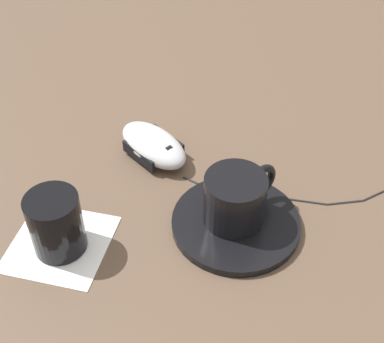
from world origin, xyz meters
The scene contains 7 objects.
ground_plane centered at (0.00, 0.00, 0.00)m, with size 3.00×3.00×0.00m, color brown.
saucer centered at (-0.08, -0.05, 0.01)m, with size 0.16×0.16×0.01m, color black.
coffee_cup centered at (-0.07, -0.05, 0.04)m, with size 0.07×0.10×0.06m.
computer_mouse centered at (0.08, -0.10, 0.02)m, with size 0.13×0.09×0.04m.
mouse_cable centered at (-0.14, -0.16, 0.00)m, with size 0.29×0.22×0.00m.
napkin_under_glass centered at (0.09, 0.09, 0.00)m, with size 0.11×0.11×0.00m, color white.
drinking_glass centered at (0.08, 0.09, 0.04)m, with size 0.06×0.06×0.08m, color black.
Camera 1 is at (-0.26, 0.35, 0.50)m, focal length 50.00 mm.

